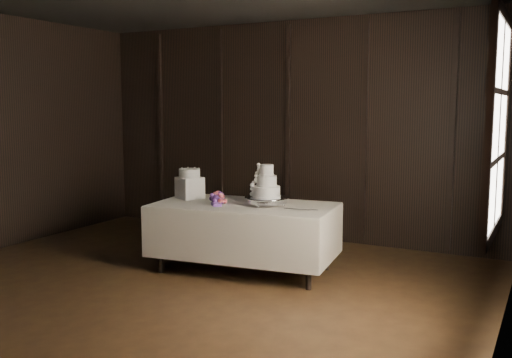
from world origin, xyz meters
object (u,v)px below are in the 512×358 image
at_px(wedding_cake, 264,184).
at_px(cake_stand, 267,201).
at_px(small_cake, 190,173).
at_px(bouquet, 218,199).
at_px(display_table, 244,235).
at_px(box_pedestal, 190,188).

bearing_deg(wedding_cake, cake_stand, 11.92).
bearing_deg(small_cake, bouquet, -17.89).
bearing_deg(cake_stand, bouquet, -162.86).
bearing_deg(cake_stand, display_table, -166.23).
height_order(display_table, box_pedestal, box_pedestal).
relative_size(cake_stand, box_pedestal, 1.86).
height_order(cake_stand, box_pedestal, box_pedestal).
height_order(display_table, small_cake, small_cake).
distance_m(wedding_cake, box_pedestal, 0.99).
relative_size(bouquet, small_cake, 1.49).
bearing_deg(wedding_cake, small_cake, 161.55).
distance_m(wedding_cake, small_cake, 0.98).
xyz_separation_m(cake_stand, small_cake, (-1.01, -0.00, 0.25)).
xyz_separation_m(display_table, wedding_cake, (0.22, 0.05, 0.57)).
xyz_separation_m(display_table, cake_stand, (0.25, 0.06, 0.39)).
distance_m(wedding_cake, bouquet, 0.55).
height_order(cake_stand, wedding_cake, wedding_cake).
height_order(bouquet, box_pedestal, box_pedestal).
bearing_deg(box_pedestal, display_table, -4.26).
xyz_separation_m(box_pedestal, small_cake, (0.00, 0.00, 0.17)).
bearing_deg(display_table, cake_stand, 6.71).
distance_m(display_table, wedding_cake, 0.62).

